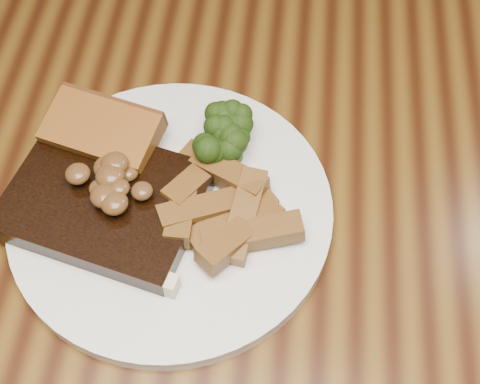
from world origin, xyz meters
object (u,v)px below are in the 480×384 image
at_px(steak, 106,202).
at_px(dining_table, 240,266).
at_px(plate, 171,211).
at_px(garlic_bread, 105,144).
at_px(potato_wedges, 234,204).

bearing_deg(steak, dining_table, 16.19).
height_order(dining_table, steak, steak).
xyz_separation_m(plate, steak, (-0.06, -0.01, 0.02)).
relative_size(dining_table, garlic_bread, 14.95).
bearing_deg(dining_table, potato_wedges, 137.18).
bearing_deg(steak, garlic_bread, 116.42).
xyz_separation_m(dining_table, potato_wedges, (-0.01, 0.01, 0.12)).
distance_m(dining_table, garlic_bread, 0.19).
bearing_deg(plate, potato_wedges, 3.34).
distance_m(dining_table, plate, 0.12).
bearing_deg(potato_wedges, dining_table, -42.82).
xyz_separation_m(plate, garlic_bread, (-0.07, 0.06, 0.02)).
distance_m(steak, garlic_bread, 0.07).
xyz_separation_m(dining_table, steak, (-0.12, -0.00, 0.12)).
relative_size(plate, steak, 1.76).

